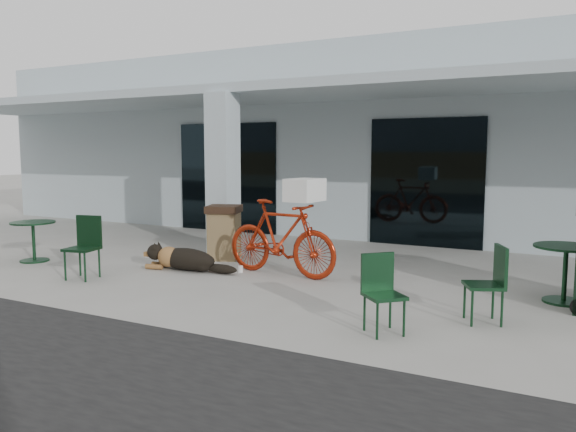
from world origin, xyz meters
The scene contains 16 objects.
ground centered at (0.00, 0.00, 0.00)m, with size 80.00×80.00×0.00m, color #A2A099.
building centered at (0.00, 8.50, 2.25)m, with size 22.00×7.00×4.50m, color #A5B3BB.
storefront_glass_left centered at (-3.20, 4.98, 1.35)m, with size 2.80×0.06×2.70m, color black.
storefront_glass_right centered at (1.80, 4.98, 1.35)m, with size 2.40×0.06×2.70m, color black.
column centered at (-1.50, 2.30, 1.56)m, with size 0.50×0.50×3.12m, color #A5B3BB.
overhang centered at (0.00, 3.60, 3.21)m, with size 22.00×2.80×0.18m, color #A5B3BB.
bicycle centered at (0.45, 1.07, 0.61)m, with size 0.58×2.05×1.23m, color #99220C.
laundry_basket centered at (0.89, 1.02, 1.41)m, with size 0.60×0.44×0.35m, color white.
dog centered at (-1.14, 0.65, 0.22)m, with size 1.31×0.44×0.44m, color black, non-canonical shape.
cup_near_dog centered at (-0.25, 0.95, 0.06)m, with size 0.09×0.09×0.11m, color white.
cafe_table_near centered at (-4.11, 0.00, 0.37)m, with size 0.78×0.78×0.73m, color #13361D, non-canonical shape.
cafe_chair_near centered at (-2.20, -0.61, 0.49)m, with size 0.45×0.49×0.99m, color #13361D, non-canonical shape.
cafe_table_far centered at (4.57, 1.35, 0.38)m, with size 0.82×0.82×0.77m, color #13361D, non-canonical shape.
cafe_chair_far_a centered at (2.85, -1.00, 0.44)m, with size 0.39×0.43×0.87m, color #13361D, non-canonical shape.
cafe_chair_far_b centered at (3.75, -0.08, 0.46)m, with size 0.41×0.45×0.92m, color #13361D, non-canonical shape.
trash_receptacle centered at (-1.15, 1.80, 0.50)m, with size 0.59×0.59×1.01m, color brown, non-canonical shape.
Camera 1 is at (4.70, -6.81, 1.99)m, focal length 35.00 mm.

